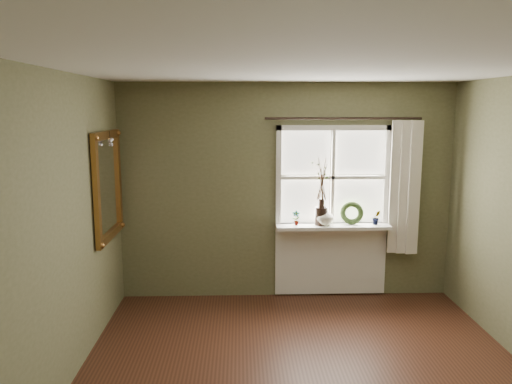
{
  "coord_description": "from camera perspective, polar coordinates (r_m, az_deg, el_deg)",
  "views": [
    {
      "loc": [
        -0.56,
        -3.66,
        2.31
      ],
      "look_at": [
        -0.39,
        1.55,
        1.42
      ],
      "focal_mm": 35.0,
      "sensor_mm": 36.0,
      "label": 1
    }
  ],
  "objects": [
    {
      "name": "potted_plant_right",
      "position": [
        6.14,
        13.6,
        -2.84
      ],
      "size": [
        0.1,
        0.08,
        0.18
      ],
      "primitive_type": "imported",
      "rotation": [
        0.0,
        0.0,
        0.02
      ],
      "color": "#2C401C",
      "rests_on": "window_sill"
    },
    {
      "name": "ceiling",
      "position": [
        3.71,
        7.04,
        14.12
      ],
      "size": [
        4.5,
        4.5,
        0.0
      ],
      "primitive_type": "plane",
      "color": "silver",
      "rests_on": "ground"
    },
    {
      "name": "wall_back",
      "position": [
        6.07,
        3.46,
        0.08
      ],
      "size": [
        4.0,
        0.1,
        2.6
      ],
      "primitive_type": "cube",
      "color": "#656542",
      "rests_on": "ground"
    },
    {
      "name": "curtain_rod",
      "position": [
        5.95,
        9.97,
        8.28
      ],
      "size": [
        1.84,
        0.03,
        0.03
      ],
      "primitive_type": "cylinder",
      "rotation": [
        0.0,
        1.57,
        0.0
      ],
      "color": "black",
      "rests_on": "wall_back"
    },
    {
      "name": "potted_plant_left",
      "position": [
        5.96,
        4.61,
        -2.97
      ],
      "size": [
        0.1,
        0.07,
        0.18
      ],
      "primitive_type": "imported",
      "rotation": [
        0.0,
        0.0,
        -0.03
      ],
      "color": "#2C401C",
      "rests_on": "window_sill"
    },
    {
      "name": "gilt_mirror",
      "position": [
        5.52,
        -16.57,
        0.75
      ],
      "size": [
        0.1,
        0.97,
        1.15
      ],
      "color": "white",
      "rests_on": "wall_left"
    },
    {
      "name": "window_sill",
      "position": [
        6.05,
        8.79,
        -3.92
      ],
      "size": [
        1.36,
        0.26,
        0.04
      ],
      "primitive_type": "cube",
      "color": "white",
      "rests_on": "wall_back"
    },
    {
      "name": "wreath",
      "position": [
        6.1,
        10.88,
        -2.65
      ],
      "size": [
        0.3,
        0.18,
        0.29
      ],
      "primitive_type": "torus",
      "rotation": [
        1.36,
        0.0,
        -0.2
      ],
      "color": "#2C401C",
      "rests_on": "window_sill"
    },
    {
      "name": "curtain",
      "position": [
        6.18,
        16.56,
        0.48
      ],
      "size": [
        0.36,
        0.12,
        1.59
      ],
      "primitive_type": "cube",
      "color": "beige",
      "rests_on": "wall_back"
    },
    {
      "name": "wall_left",
      "position": [
        4.07,
        -23.36,
        -5.46
      ],
      "size": [
        0.1,
        4.5,
        2.6
      ],
      "primitive_type": "cube",
      "color": "#656542",
      "rests_on": "ground"
    },
    {
      "name": "cream_vase",
      "position": [
        6.0,
        7.83,
        -2.7
      ],
      "size": [
        0.27,
        0.27,
        0.23
      ],
      "primitive_type": "imported",
      "rotation": [
        0.0,
        0.0,
        0.27
      ],
      "color": "silver",
      "rests_on": "window_sill"
    },
    {
      "name": "dark_jug",
      "position": [
        5.99,
        7.46,
        -2.73
      ],
      "size": [
        0.17,
        0.17,
        0.22
      ],
      "primitive_type": "cylinder",
      "rotation": [
        0.0,
        0.0,
        0.11
      ],
      "color": "black",
      "rests_on": "window_sill"
    },
    {
      "name": "window_frame",
      "position": [
        6.04,
        8.74,
        1.67
      ],
      "size": [
        1.36,
        0.06,
        1.24
      ],
      "color": "white",
      "rests_on": "wall_back"
    },
    {
      "name": "window_apron",
      "position": [
        6.27,
        8.5,
        -7.6
      ],
      "size": [
        1.36,
        0.04,
        0.88
      ],
      "primitive_type": "cube",
      "color": "white",
      "rests_on": "ground"
    }
  ]
}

